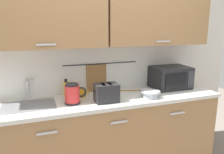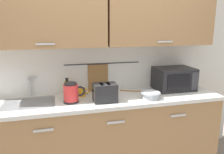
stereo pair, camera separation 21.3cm
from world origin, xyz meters
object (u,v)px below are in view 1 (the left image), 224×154
object	(u,v)px
toaster	(106,93)
mixing_bowl	(151,94)
microwave	(170,77)
wooden_spoon	(133,90)
dish_soap_bottle	(66,89)
mug_by_kettle	(104,89)
mug_near_sink	(82,93)
electric_kettle	(73,94)

from	to	relation	value
toaster	mixing_bowl	bearing A→B (deg)	-4.54
microwave	wooden_spoon	bearing A→B (deg)	176.56
mixing_bowl	microwave	bearing A→B (deg)	32.26
dish_soap_bottle	wooden_spoon	bearing A→B (deg)	-4.89
mixing_bowl	mug_by_kettle	world-z (taller)	mug_by_kettle
mug_by_kettle	dish_soap_bottle	bearing A→B (deg)	176.95
toaster	mug_by_kettle	world-z (taller)	toaster
dish_soap_bottle	microwave	bearing A→B (deg)	-4.32
mug_by_kettle	toaster	bearing A→B (deg)	-103.28
toaster	mug_by_kettle	xyz separation A→B (m)	(0.07, 0.30, -0.05)
dish_soap_bottle	toaster	bearing A→B (deg)	-41.92
mug_near_sink	dish_soap_bottle	bearing A→B (deg)	150.86
toaster	mug_by_kettle	size ratio (longest dim) A/B	2.13
electric_kettle	wooden_spoon	world-z (taller)	electric_kettle
microwave	mug_by_kettle	xyz separation A→B (m)	(-0.85, 0.07, -0.09)
electric_kettle	mixing_bowl	xyz separation A→B (m)	(0.83, -0.10, -0.06)
mixing_bowl	toaster	distance (m)	0.50
wooden_spoon	mixing_bowl	bearing A→B (deg)	-76.11
wooden_spoon	dish_soap_bottle	bearing A→B (deg)	175.11
mixing_bowl	mug_near_sink	bearing A→B (deg)	158.31
microwave	dish_soap_bottle	distance (m)	1.29
toaster	microwave	bearing A→B (deg)	14.05
wooden_spoon	toaster	bearing A→B (deg)	-148.15
electric_kettle	mug_near_sink	distance (m)	0.23
mug_by_kettle	wooden_spoon	world-z (taller)	mug_by_kettle
electric_kettle	dish_soap_bottle	world-z (taller)	electric_kettle
mug_near_sink	toaster	bearing A→B (deg)	-49.24
microwave	toaster	world-z (taller)	microwave
electric_kettle	mixing_bowl	size ratio (longest dim) A/B	1.06
mug_near_sink	electric_kettle	bearing A→B (deg)	-126.78
dish_soap_bottle	wooden_spoon	distance (m)	0.79
electric_kettle	mug_near_sink	world-z (taller)	electric_kettle
mug_near_sink	mixing_bowl	xyz separation A→B (m)	(0.70, -0.28, -0.00)
dish_soap_bottle	mug_near_sink	xyz separation A→B (m)	(0.16, -0.09, -0.04)
microwave	mug_near_sink	size ratio (longest dim) A/B	3.83
mixing_bowl	toaster	xyz separation A→B (m)	(-0.49, 0.04, 0.05)
microwave	mug_near_sink	world-z (taller)	microwave
mug_by_kettle	wooden_spoon	xyz separation A→B (m)	(0.35, -0.04, -0.04)
microwave	electric_kettle	xyz separation A→B (m)	(-1.26, -0.17, -0.03)
microwave	mug_by_kettle	bearing A→B (deg)	175.02
electric_kettle	mug_by_kettle	size ratio (longest dim) A/B	1.89
dish_soap_bottle	wooden_spoon	size ratio (longest dim) A/B	0.74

